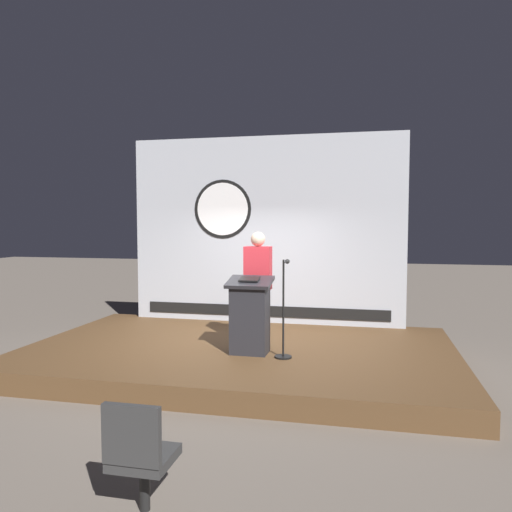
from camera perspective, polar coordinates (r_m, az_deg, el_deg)
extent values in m
plane|color=#6B6056|center=(7.80, -1.81, -12.37)|extent=(40.00, 40.00, 0.00)
cube|color=brown|center=(7.76, -1.81, -11.31)|extent=(6.40, 4.00, 0.30)
cube|color=#B2B7C1|center=(9.29, 1.03, 2.98)|extent=(5.13, 0.10, 3.47)
cylinder|color=black|center=(9.44, -3.85, 5.39)|extent=(1.11, 0.02, 1.11)
cylinder|color=white|center=(9.43, -3.86, 5.39)|extent=(0.99, 0.02, 0.99)
cube|color=black|center=(9.38, 0.94, -6.33)|extent=(4.61, 0.02, 0.20)
cube|color=#26262B|center=(7.20, -0.71, -7.20)|extent=(0.52, 0.40, 1.00)
cube|color=#26262B|center=(7.12, -0.71, -3.01)|extent=(0.64, 0.50, 0.15)
cube|color=black|center=(7.09, -0.75, -2.67)|extent=(0.28, 0.20, 0.06)
cylinder|color=black|center=(7.67, 0.22, -7.03)|extent=(0.26, 0.26, 0.86)
cube|color=red|center=(7.56, 0.22, -1.38)|extent=(0.40, 0.24, 0.66)
sphere|color=beige|center=(7.54, 0.22, 1.94)|extent=(0.22, 0.22, 0.22)
cylinder|color=black|center=(7.07, 3.13, -11.47)|extent=(0.24, 0.24, 0.02)
cylinder|color=black|center=(6.92, 3.16, -6.09)|extent=(0.03, 0.03, 1.37)
cylinder|color=black|center=(7.00, 3.40, -0.73)|extent=(0.02, 0.33, 0.02)
sphere|color=#262626|center=(7.17, 3.61, -0.62)|extent=(0.07, 0.07, 0.07)
cylinder|color=black|center=(4.24, -12.65, -24.37)|extent=(0.08, 0.08, 0.37)
cube|color=#333333|center=(4.13, -12.70, -21.62)|extent=(0.44, 0.44, 0.08)
cube|color=#333333|center=(3.86, -14.11, -19.30)|extent=(0.44, 0.06, 0.44)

